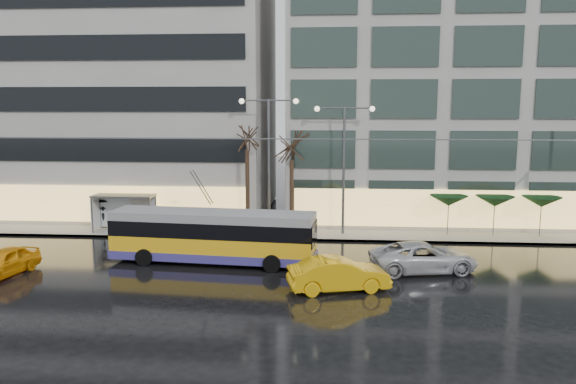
# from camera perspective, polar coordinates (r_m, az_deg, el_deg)

# --- Properties ---
(ground) EXTENTS (140.00, 140.00, 0.00)m
(ground) POSITION_cam_1_polar(r_m,az_deg,el_deg) (28.53, -8.34, -9.12)
(ground) COLOR black
(ground) RESTS_ON ground
(sidewalk) EXTENTS (80.00, 10.00, 0.15)m
(sidewalk) POSITION_cam_1_polar(r_m,az_deg,el_deg) (41.58, -1.44, -3.22)
(sidewalk) COLOR gray
(sidewalk) RESTS_ON ground
(kerb) EXTENTS (80.00, 0.10, 0.15)m
(kerb) POSITION_cam_1_polar(r_m,az_deg,el_deg) (36.78, -2.21, -4.82)
(kerb) COLOR slate
(kerb) RESTS_ON ground
(building_left) EXTENTS (34.00, 14.00, 22.00)m
(building_left) POSITION_cam_1_polar(r_m,az_deg,el_deg) (50.61, -22.00, 10.91)
(building_left) COLOR #9C9A95
(building_left) RESTS_ON sidewalk
(building_right) EXTENTS (32.00, 14.00, 25.00)m
(building_right) POSITION_cam_1_polar(r_m,az_deg,el_deg) (47.43, 20.64, 12.99)
(building_right) COLOR #9C9A95
(building_right) RESTS_ON sidewalk
(trolleybus) EXTENTS (11.57, 4.93, 5.29)m
(trolleybus) POSITION_cam_1_polar(r_m,az_deg,el_deg) (31.56, -7.63, -4.65)
(trolleybus) COLOR yellow
(trolleybus) RESTS_ON ground
(catenary) EXTENTS (42.24, 5.12, 7.00)m
(catenary) POSITION_cam_1_polar(r_m,az_deg,el_deg) (35.06, -4.08, 1.44)
(catenary) COLOR #595B60
(catenary) RESTS_ON ground
(bus_shelter) EXTENTS (4.20, 1.60, 2.51)m
(bus_shelter) POSITION_cam_1_polar(r_m,az_deg,el_deg) (40.44, -16.73, -1.21)
(bus_shelter) COLOR #595B60
(bus_shelter) RESTS_ON sidewalk
(street_lamp_near) EXTENTS (3.96, 0.36, 9.03)m
(street_lamp_near) POSITION_cam_1_polar(r_m,az_deg,el_deg) (37.59, -1.96, 4.62)
(street_lamp_near) COLOR #595B60
(street_lamp_near) RESTS_ON sidewalk
(street_lamp_far) EXTENTS (3.96, 0.36, 8.53)m
(street_lamp_far) POSITION_cam_1_polar(r_m,az_deg,el_deg) (37.40, 5.70, 4.13)
(street_lamp_far) COLOR #595B60
(street_lamp_far) RESTS_ON sidewalk
(tree_a) EXTENTS (3.20, 3.20, 8.40)m
(tree_a) POSITION_cam_1_polar(r_m,az_deg,el_deg) (37.92, -4.20, 6.29)
(tree_a) COLOR black
(tree_a) RESTS_ON sidewalk
(tree_b) EXTENTS (3.20, 3.20, 7.70)m
(tree_b) POSITION_cam_1_polar(r_m,az_deg,el_deg) (37.83, 0.37, 5.27)
(tree_b) COLOR black
(tree_b) RESTS_ON sidewalk
(parasol_a) EXTENTS (2.50, 2.50, 2.65)m
(parasol_a) POSITION_cam_1_polar(r_m,az_deg,el_deg) (38.80, 16.01, -0.86)
(parasol_a) COLOR #595B60
(parasol_a) RESTS_ON sidewalk
(parasol_b) EXTENTS (2.50, 2.50, 2.65)m
(parasol_b) POSITION_cam_1_polar(r_m,az_deg,el_deg) (39.52, 20.27, -0.90)
(parasol_b) COLOR #595B60
(parasol_b) RESTS_ON sidewalk
(parasol_c) EXTENTS (2.50, 2.50, 2.65)m
(parasol_c) POSITION_cam_1_polar(r_m,az_deg,el_deg) (40.45, 24.36, -0.92)
(parasol_c) COLOR #595B60
(parasol_c) RESTS_ON sidewalk
(taxi_a) EXTENTS (2.50, 4.59, 1.48)m
(taxi_a) POSITION_cam_1_polar(r_m,az_deg,el_deg) (32.57, -27.06, -6.39)
(taxi_a) COLOR #F39F0C
(taxi_a) RESTS_ON ground
(taxi_b) EXTENTS (5.07, 2.81, 1.58)m
(taxi_b) POSITION_cam_1_polar(r_m,az_deg,el_deg) (27.02, 5.16, -8.32)
(taxi_b) COLOR #FFB90D
(taxi_b) RESTS_ON ground
(sedan_silver) EXTENTS (6.03, 3.60, 1.57)m
(sedan_silver) POSITION_cam_1_polar(r_m,az_deg,el_deg) (30.71, 13.61, -6.45)
(sedan_silver) COLOR silver
(sedan_silver) RESTS_ON ground
(pedestrian_a) EXTENTS (1.10, 1.12, 2.19)m
(pedestrian_a) POSITION_cam_1_polar(r_m,az_deg,el_deg) (39.10, -11.47, -1.91)
(pedestrian_a) COLOR black
(pedestrian_a) RESTS_ON sidewalk
(pedestrian_b) EXTENTS (0.93, 0.81, 1.61)m
(pedestrian_b) POSITION_cam_1_polar(r_m,az_deg,el_deg) (39.26, -14.93, -2.92)
(pedestrian_b) COLOR black
(pedestrian_b) RESTS_ON sidewalk
(pedestrian_c) EXTENTS (1.07, 0.85, 2.11)m
(pedestrian_c) POSITION_cam_1_polar(r_m,az_deg,el_deg) (41.69, -18.19, -1.96)
(pedestrian_c) COLOR black
(pedestrian_c) RESTS_ON sidewalk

